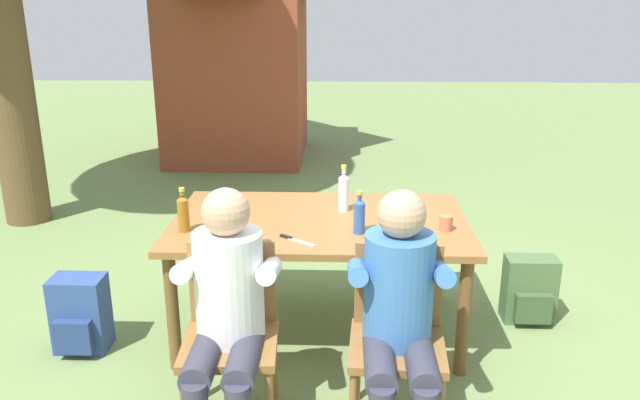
% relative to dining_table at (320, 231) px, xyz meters
% --- Properties ---
extents(ground_plane, '(24.00, 24.00, 0.00)m').
position_rel_dining_table_xyz_m(ground_plane, '(0.00, 0.00, -0.65)').
color(ground_plane, '#6B844C').
extents(dining_table, '(1.73, 1.07, 0.73)m').
position_rel_dining_table_xyz_m(dining_table, '(0.00, 0.00, 0.00)').
color(dining_table, olive).
rests_on(dining_table, ground_plane).
extents(chair_near_right, '(0.47, 0.47, 0.87)m').
position_rel_dining_table_xyz_m(chair_near_right, '(0.40, -0.83, -0.16)').
color(chair_near_right, olive).
rests_on(chair_near_right, ground_plane).
extents(chair_near_left, '(0.46, 0.46, 0.87)m').
position_rel_dining_table_xyz_m(chair_near_left, '(-0.39, -0.83, -0.16)').
color(chair_near_left, olive).
rests_on(chair_near_left, ground_plane).
extents(person_in_white_shirt, '(0.47, 0.61, 1.18)m').
position_rel_dining_table_xyz_m(person_in_white_shirt, '(0.39, -0.94, 0.00)').
color(person_in_white_shirt, '#3D70B2').
rests_on(person_in_white_shirt, ground_plane).
extents(person_in_plaid_shirt, '(0.47, 0.61, 1.18)m').
position_rel_dining_table_xyz_m(person_in_plaid_shirt, '(-0.39, -0.94, 0.00)').
color(person_in_plaid_shirt, white).
rests_on(person_in_plaid_shirt, ground_plane).
extents(bottle_clear, '(0.06, 0.06, 0.29)m').
position_rel_dining_table_xyz_m(bottle_clear, '(0.14, 0.16, 0.20)').
color(bottle_clear, white).
rests_on(bottle_clear, dining_table).
extents(bottle_amber, '(0.06, 0.06, 0.25)m').
position_rel_dining_table_xyz_m(bottle_amber, '(-0.75, -0.22, 0.19)').
color(bottle_amber, '#996019').
rests_on(bottle_amber, dining_table).
extents(bottle_blue, '(0.06, 0.06, 0.24)m').
position_rel_dining_table_xyz_m(bottle_blue, '(0.22, -0.22, 0.18)').
color(bottle_blue, '#2D56A3').
rests_on(bottle_blue, dining_table).
extents(cup_glass, '(0.08, 0.08, 0.11)m').
position_rel_dining_table_xyz_m(cup_glass, '(0.39, -0.36, 0.13)').
color(cup_glass, silver).
rests_on(cup_glass, dining_table).
extents(cup_steel, '(0.08, 0.08, 0.09)m').
position_rel_dining_table_xyz_m(cup_steel, '(-0.51, 0.07, 0.12)').
color(cup_steel, '#B2B7BC').
rests_on(cup_steel, dining_table).
extents(cup_terracotta, '(0.07, 0.07, 0.08)m').
position_rel_dining_table_xyz_m(cup_terracotta, '(0.71, -0.15, 0.12)').
color(cup_terracotta, '#BC6B47').
rests_on(cup_terracotta, dining_table).
extents(cup_white, '(0.07, 0.07, 0.09)m').
position_rel_dining_table_xyz_m(cup_white, '(-0.51, -0.08, 0.12)').
color(cup_white, white).
rests_on(cup_white, dining_table).
extents(table_knife, '(0.20, 0.16, 0.01)m').
position_rel_dining_table_xyz_m(table_knife, '(-0.12, -0.34, 0.08)').
color(table_knife, silver).
rests_on(table_knife, dining_table).
extents(backpack_by_near_side, '(0.30, 0.26, 0.45)m').
position_rel_dining_table_xyz_m(backpack_by_near_side, '(-1.38, -0.28, -0.43)').
color(backpack_by_near_side, '#2D4784').
rests_on(backpack_by_near_side, ground_plane).
extents(backpack_by_far_side, '(0.32, 0.23, 0.43)m').
position_rel_dining_table_xyz_m(backpack_by_far_side, '(1.32, 0.16, -0.45)').
color(backpack_by_far_side, '#47663D').
rests_on(backpack_by_far_side, ground_plane).
extents(brick_kiosk, '(1.89, 2.10, 2.51)m').
position_rel_dining_table_xyz_m(brick_kiosk, '(-1.20, 4.53, 0.67)').
color(brick_kiosk, brown).
rests_on(brick_kiosk, ground_plane).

